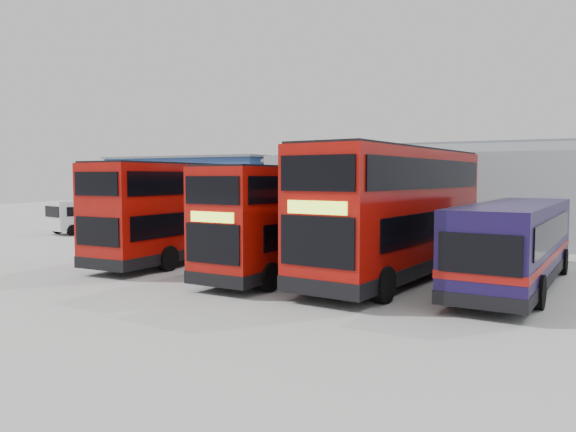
{
  "coord_description": "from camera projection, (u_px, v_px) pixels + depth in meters",
  "views": [
    {
      "loc": [
        9.66,
        -15.98,
        3.72
      ],
      "look_at": [
        -0.71,
        4.74,
        2.1
      ],
      "focal_mm": 35.0,
      "sensor_mm": 36.0,
      "label": 1
    }
  ],
  "objects": [
    {
      "name": "ground_plane",
      "position": [
        244.0,
        288.0,
        18.83
      ],
      "size": [
        120.0,
        120.0,
        0.0
      ],
      "primitive_type": "plane",
      "color": "#ABABA5",
      "rests_on": "ground"
    },
    {
      "name": "office_block",
      "position": [
        207.0,
        192.0,
        40.95
      ],
      "size": [
        12.3,
        8.32,
        5.12
      ],
      "color": "navy",
      "rests_on": "ground"
    },
    {
      "name": "maintenance_shed",
      "position": [
        537.0,
        196.0,
        32.92
      ],
      "size": [
        30.5,
        12.0,
        5.89
      ],
      "color": "#91979E",
      "rests_on": "ground"
    },
    {
      "name": "double_decker_left",
      "position": [
        185.0,
        212.0,
        24.83
      ],
      "size": [
        2.75,
        10.24,
        4.31
      ],
      "rotation": [
        0.0,
        0.0,
        3.12
      ],
      "color": "#9C0E08",
      "rests_on": "ground"
    },
    {
      "name": "double_decker_centre",
      "position": [
        292.0,
        221.0,
        21.46
      ],
      "size": [
        3.06,
        9.86,
        4.11
      ],
      "rotation": [
        0.0,
        0.0,
        -0.07
      ],
      "color": "#9C0E08",
      "rests_on": "ground"
    },
    {
      "name": "double_decker_right",
      "position": [
        396.0,
        214.0,
        20.28
      ],
      "size": [
        4.1,
        11.46,
        4.75
      ],
      "rotation": [
        0.0,
        0.0,
        -0.13
      ],
      "color": "#9C0E08",
      "rests_on": "ground"
    },
    {
      "name": "single_decker_blue",
      "position": [
        515.0,
        246.0,
        18.77
      ],
      "size": [
        3.27,
        10.65,
        2.84
      ],
      "rotation": [
        0.0,
        0.0,
        3.06
      ],
      "color": "#130E3D",
      "rests_on": "ground"
    },
    {
      "name": "panel_van",
      "position": [
        88.0,
        215.0,
        37.21
      ],
      "size": [
        3.15,
        5.28,
        2.17
      ],
      "rotation": [
        0.0,
        0.0,
        -0.25
      ],
      "color": "silver",
      "rests_on": "ground"
    }
  ]
}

